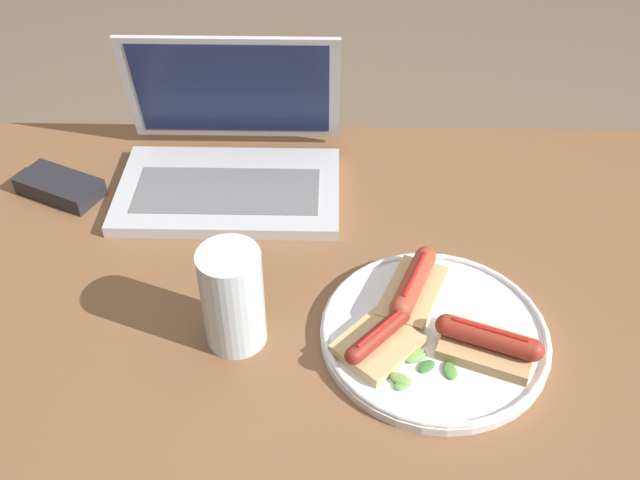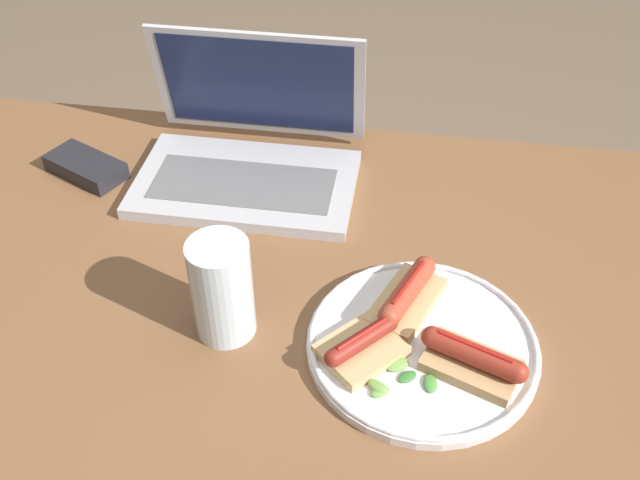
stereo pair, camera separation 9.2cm
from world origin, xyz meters
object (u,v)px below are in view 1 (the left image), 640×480
object	(u,v)px
drinking_glass	(233,298)
plate	(434,333)
laptop	(230,161)
external_drive	(60,187)

from	to	relation	value
drinking_glass	plate	bearing A→B (deg)	0.56
drinking_glass	laptop	bearing A→B (deg)	97.64
laptop	drinking_glass	bearing A→B (deg)	-82.36
laptop	external_drive	bearing A→B (deg)	-171.92
laptop	drinking_glass	xyz separation A→B (m)	(0.04, -0.32, 0.03)
laptop	plate	world-z (taller)	laptop
plate	external_drive	size ratio (longest dim) A/B	1.97
plate	drinking_glass	world-z (taller)	drinking_glass
laptop	external_drive	distance (m)	0.26
plate	external_drive	xyz separation A→B (m)	(-0.54, 0.28, 0.00)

